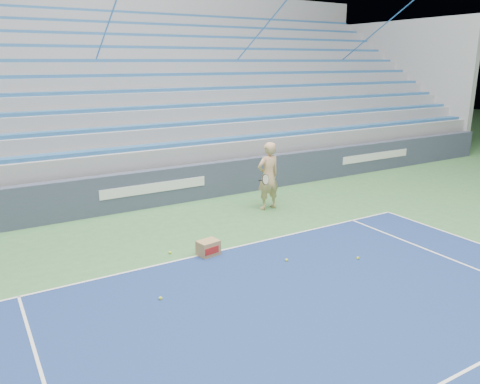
# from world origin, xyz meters

# --- Properties ---
(sponsor_barrier) EXTENTS (30.00, 0.32, 1.10)m
(sponsor_barrier) POSITION_xyz_m (0.00, 15.88, 0.55)
(sponsor_barrier) COLOR #383F55
(sponsor_barrier) RESTS_ON ground
(bleachers) EXTENTS (31.00, 9.15, 7.30)m
(bleachers) POSITION_xyz_m (0.00, 21.60, 2.36)
(bleachers) COLOR gray
(bleachers) RESTS_ON ground
(tennis_player) EXTENTS (0.97, 0.86, 1.95)m
(tennis_player) POSITION_xyz_m (2.75, 13.94, 0.98)
(tennis_player) COLOR tan
(tennis_player) RESTS_ON ground
(ball_box) EXTENTS (0.50, 0.42, 0.34)m
(ball_box) POSITION_xyz_m (-0.28, 11.82, 0.17)
(ball_box) COLOR #A17D4E
(ball_box) RESTS_ON ground
(tennis_ball_0) EXTENTS (0.07, 0.07, 0.07)m
(tennis_ball_0) POSITION_xyz_m (2.39, 9.94, 0.03)
(tennis_ball_0) COLOR #CCDF2D
(tennis_ball_0) RESTS_ON ground
(tennis_ball_1) EXTENTS (0.07, 0.07, 0.07)m
(tennis_ball_1) POSITION_xyz_m (-1.94, 10.46, 0.03)
(tennis_ball_1) COLOR #CCDF2D
(tennis_ball_1) RESTS_ON ground
(tennis_ball_2) EXTENTS (0.07, 0.07, 0.07)m
(tennis_ball_2) POSITION_xyz_m (1.00, 10.65, 0.03)
(tennis_ball_2) COLOR #CCDF2D
(tennis_ball_2) RESTS_ON ground
(tennis_ball_3) EXTENTS (0.07, 0.07, 0.07)m
(tennis_ball_3) POSITION_xyz_m (-0.98, 12.32, 0.03)
(tennis_ball_3) COLOR #CCDF2D
(tennis_ball_3) RESTS_ON ground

